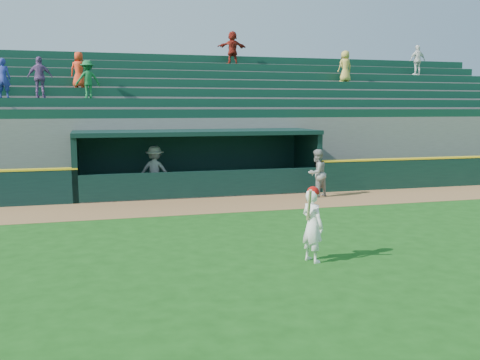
# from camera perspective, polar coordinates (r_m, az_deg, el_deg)

# --- Properties ---
(ground) EXTENTS (120.00, 120.00, 0.00)m
(ground) POSITION_cam_1_polar(r_m,az_deg,el_deg) (13.84, 1.80, -6.20)
(ground) COLOR #164B12
(ground) RESTS_ON ground
(warning_track) EXTENTS (40.00, 3.00, 0.01)m
(warning_track) POSITION_cam_1_polar(r_m,az_deg,el_deg) (18.46, -2.77, -2.67)
(warning_track) COLOR olive
(warning_track) RESTS_ON ground
(field_wall_right) EXTENTS (15.50, 0.30, 1.20)m
(field_wall_right) POSITION_cam_1_polar(r_m,az_deg,el_deg) (25.45, 24.26, 0.87)
(field_wall_right) COLOR black
(field_wall_right) RESTS_ON ground
(dugout_player_front) EXTENTS (1.09, 1.01, 1.80)m
(dugout_player_front) POSITION_cam_1_polar(r_m,az_deg,el_deg) (20.20, 8.20, 0.72)
(dugout_player_front) COLOR #989793
(dugout_player_front) RESTS_ON ground
(dugout_player_inside) EXTENTS (1.39, 1.08, 1.90)m
(dugout_player_inside) POSITION_cam_1_polar(r_m,az_deg,el_deg) (20.58, -9.06, 0.97)
(dugout_player_inside) COLOR gray
(dugout_player_inside) RESTS_ON ground
(dugout) EXTENTS (9.40, 2.80, 2.46)m
(dugout) POSITION_cam_1_polar(r_m,az_deg,el_deg) (21.29, -4.67, 2.37)
(dugout) COLOR slate
(dugout) RESTS_ON ground
(stands) EXTENTS (34.50, 6.31, 7.13)m
(stands) POSITION_cam_1_polar(r_m,az_deg,el_deg) (25.71, -6.69, 5.56)
(stands) COLOR slate
(stands) RESTS_ON ground
(batter_at_plate) EXTENTS (0.57, 0.81, 1.67)m
(batter_at_plate) POSITION_cam_1_polar(r_m,az_deg,el_deg) (11.69, 7.73, -4.64)
(batter_at_plate) COLOR white
(batter_at_plate) RESTS_ON ground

